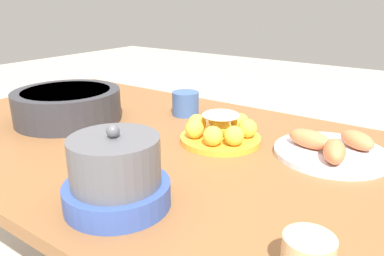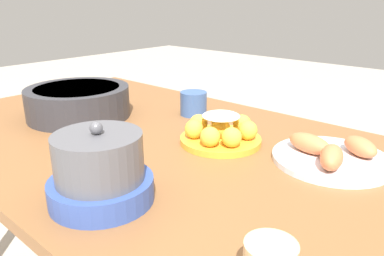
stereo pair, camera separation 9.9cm
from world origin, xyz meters
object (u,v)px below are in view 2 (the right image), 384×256
at_px(cup_near, 194,103).
at_px(serving_bowl, 78,101).
at_px(seafood_platter, 331,155).
at_px(dining_table, 165,171).
at_px(warming_pot, 100,171).
at_px(cake_plate, 221,132).

bearing_deg(cup_near, serving_bowl, 44.82).
height_order(seafood_platter, cup_near, cup_near).
height_order(dining_table, warming_pot, warming_pot).
xyz_separation_m(cake_plate, cup_near, (0.22, -0.14, 0.01)).
bearing_deg(cake_plate, cup_near, -32.85).
bearing_deg(dining_table, warming_pot, 114.55).
relative_size(dining_table, seafood_platter, 5.84).
distance_m(seafood_platter, cup_near, 0.50).
relative_size(cake_plate, seafood_platter, 0.79).
bearing_deg(dining_table, seafood_platter, -157.13).
relative_size(dining_table, warming_pot, 8.06).
xyz_separation_m(cake_plate, warming_pot, (-0.01, 0.39, 0.03)).
xyz_separation_m(serving_bowl, warming_pot, (-0.50, 0.27, 0.01)).
xyz_separation_m(cake_plate, seafood_platter, (-0.27, -0.07, -0.01)).
distance_m(dining_table, warming_pot, 0.36).
bearing_deg(serving_bowl, warming_pot, 151.67).
distance_m(cup_near, warming_pot, 0.58).
height_order(cake_plate, cup_near, cake_plate).
distance_m(dining_table, cup_near, 0.29).
height_order(cake_plate, warming_pot, warming_pot).
xyz_separation_m(seafood_platter, warming_pot, (0.26, 0.46, 0.04)).
bearing_deg(cup_near, seafood_platter, 171.90).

